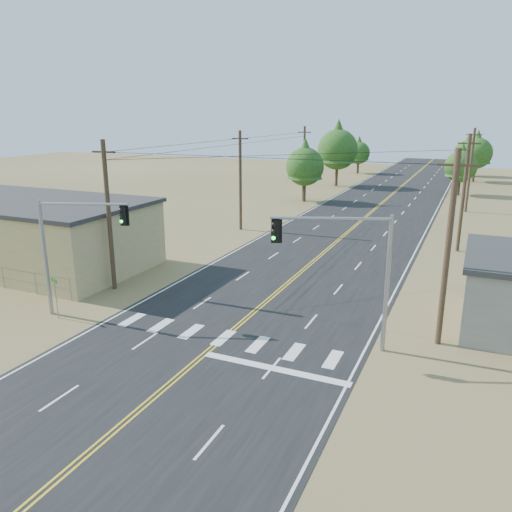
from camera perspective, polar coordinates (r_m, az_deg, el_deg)
The scene contains 18 objects.
ground at distance 21.18m, azimuth -14.28°, elevation -17.57°, with size 220.00×220.00×0.00m, color #907F4D.
road at distance 46.51m, azimuth 8.90°, elevation 1.38°, with size 15.00×200.00×0.02m, color black.
building_left at distance 43.55m, azimuth -25.15°, elevation 2.43°, with size 20.00×10.00×5.00m, color tan.
utility_pole_left_near at distance 34.33m, azimuth -16.48°, elevation 4.50°, with size 1.80×0.30×10.00m.
utility_pole_left_mid at distance 51.01m, azimuth -1.80°, elevation 8.68°, with size 1.80×0.30×10.00m.
utility_pole_left_far at distance 69.46m, azimuth 5.49°, elevation 10.53°, with size 1.80×0.30×10.00m.
utility_pole_right_near at distance 26.38m, azimuth 21.07°, elevation 0.79°, with size 1.80×0.30×10.00m.
utility_pole_right_mid at distance 46.03m, azimuth 22.65°, elevation 6.69°, with size 1.80×0.30×10.00m.
utility_pole_right_far at distance 65.90m, azimuth 23.28°, elevation 9.05°, with size 1.80×0.30×10.00m.
signal_mast_left at distance 30.51m, azimuth -20.71°, elevation 1.78°, with size 4.96×1.94×6.87m.
signal_mast_right at distance 24.48m, azimuth 11.10°, elevation -0.52°, with size 5.48×2.33×6.97m.
street_sign at distance 31.14m, azimuth -21.95°, elevation -3.80°, with size 0.69×0.28×2.44m.
tree_left_near at distance 68.57m, azimuth 5.62°, elevation 10.56°, with size 5.14×5.14×8.57m.
tree_left_mid at distance 84.33m, azimuth 9.33°, elevation 12.38°, with size 6.52×6.52×10.87m.
tree_left_far at distance 104.03m, azimuth 11.66°, elevation 11.72°, with size 4.45×4.45×7.41m.
tree_right_near at distance 79.59m, azimuth 22.42°, elevation 9.79°, with size 4.60×4.60×7.66m.
tree_right_mid at distance 96.84m, azimuth 23.89°, elevation 11.01°, with size 5.41×5.41×9.02m.
tree_right_far at distance 105.68m, azimuth 23.01°, elevation 11.07°, with size 4.81×4.81×8.02m.
Camera 1 is at (11.48, -13.58, 11.50)m, focal length 35.00 mm.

